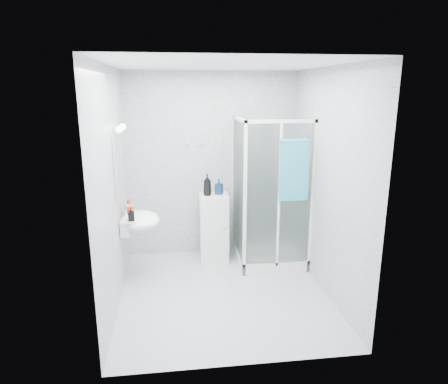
{
  "coord_description": "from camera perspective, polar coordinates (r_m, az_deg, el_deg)",
  "views": [
    {
      "loc": [
        -0.54,
        -4.27,
        2.35
      ],
      "look_at": [
        0.05,
        0.35,
        1.15
      ],
      "focal_mm": 32.0,
      "sensor_mm": 36.0,
      "label": 1
    }
  ],
  "objects": [
    {
      "name": "soap_dispenser_orange",
      "position": [
        5.07,
        -13.45,
        -2.0
      ],
      "size": [
        0.14,
        0.14,
        0.17
      ],
      "primitive_type": "imported",
      "rotation": [
        0.0,
        0.0,
        0.04
      ],
      "color": "red",
      "rests_on": "wall_basin"
    },
    {
      "name": "soap_dispenser_black",
      "position": [
        4.77,
        -13.13,
        -3.09
      ],
      "size": [
        0.08,
        0.08,
        0.16
      ],
      "primitive_type": "imported",
      "rotation": [
        0.0,
        0.0,
        0.11
      ],
      "color": "black",
      "rests_on": "wall_basin"
    },
    {
      "name": "shampoo_bottle_a",
      "position": [
        5.42,
        -2.4,
        1.03
      ],
      "size": [
        0.14,
        0.14,
        0.3
      ],
      "primitive_type": "imported",
      "rotation": [
        0.0,
        0.0,
        -0.28
      ],
      "color": "black",
      "rests_on": "storage_cabinet"
    },
    {
      "name": "storage_cabinet",
      "position": [
        5.62,
        -1.44,
        -5.07
      ],
      "size": [
        0.4,
        0.42,
        0.94
      ],
      "rotation": [
        0.0,
        0.0,
        -0.04
      ],
      "color": "silver",
      "rests_on": "ground"
    },
    {
      "name": "shower_enclosure",
      "position": [
        5.52,
        5.87,
        -5.8
      ],
      "size": [
        0.9,
        0.95,
        2.0
      ],
      "color": "white",
      "rests_on": "ground"
    },
    {
      "name": "vanity_lights",
      "position": [
        4.78,
        -14.59,
        8.83
      ],
      "size": [
        0.1,
        0.4,
        0.08
      ],
      "color": "silver",
      "rests_on": "room"
    },
    {
      "name": "wall_basin",
      "position": [
        4.99,
        -12.07,
        -4.03
      ],
      "size": [
        0.46,
        0.56,
        0.35
      ],
      "color": "white",
      "rests_on": "ground"
    },
    {
      "name": "wall_hooks",
      "position": [
        5.58,
        -4.27,
        6.89
      ],
      "size": [
        0.23,
        0.06,
        0.03
      ],
      "color": "silver",
      "rests_on": "room"
    },
    {
      "name": "shampoo_bottle_b",
      "position": [
        5.49,
        -0.73,
        0.76
      ],
      "size": [
        0.13,
        0.13,
        0.21
      ],
      "primitive_type": "imported",
      "rotation": [
        0.0,
        0.0,
        -0.42
      ],
      "color": "#0C234C",
      "rests_on": "storage_cabinet"
    },
    {
      "name": "room",
      "position": [
        4.43,
        -0.07,
        0.74
      ],
      "size": [
        2.4,
        2.6,
        2.6
      ],
      "color": "silver",
      "rests_on": "ground"
    },
    {
      "name": "hand_towel",
      "position": [
        4.95,
        10.0,
        3.28
      ],
      "size": [
        0.36,
        0.05,
        0.76
      ],
      "color": "teal",
      "rests_on": "shower_enclosure"
    },
    {
      "name": "mirror",
      "position": [
        4.84,
        -14.86,
        3.85
      ],
      "size": [
        0.02,
        0.6,
        0.7
      ],
      "primitive_type": "cube",
      "color": "white",
      "rests_on": "room"
    }
  ]
}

